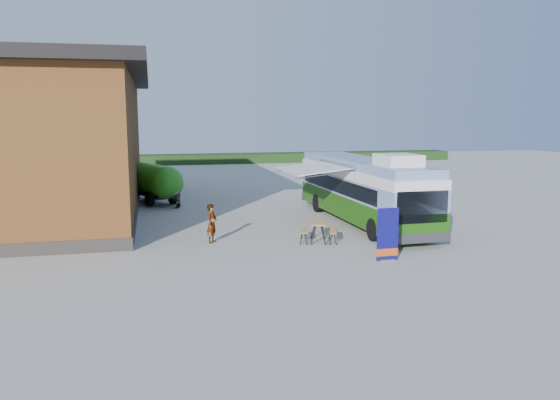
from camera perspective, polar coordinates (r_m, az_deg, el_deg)
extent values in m
plane|color=#BCB7AD|center=(22.22, 1.82, -4.38)|extent=(100.00, 100.00, 0.00)
cube|color=brown|center=(31.31, -22.25, 5.28)|extent=(8.00, 20.00, 7.00)
cube|color=black|center=(31.35, -22.66, 12.13)|extent=(9.60, 21.20, 0.50)
cube|color=#332D28|center=(31.64, -21.91, -0.60)|extent=(8.10, 20.10, 0.50)
cube|color=#264419|center=(60.62, -0.21, 4.46)|extent=(40.00, 3.00, 1.00)
cube|color=#2C6310|center=(26.31, 8.52, -0.51)|extent=(2.69, 11.46, 1.04)
cube|color=#7C8EC2|center=(26.18, 8.56, 1.54)|extent=(2.69, 11.46, 0.85)
cube|color=black|center=(26.18, 5.79, 1.59)|extent=(0.31, 9.50, 0.66)
cube|color=black|center=(27.09, 10.45, 1.74)|extent=(0.31, 9.50, 0.66)
cube|color=white|center=(26.11, 8.60, 2.94)|extent=(2.69, 11.46, 0.43)
cube|color=#7C8EC2|center=(26.07, 8.62, 3.82)|extent=(2.55, 11.27, 0.38)
cube|color=white|center=(22.78, 12.25, 4.10)|extent=(1.57, 1.75, 0.47)
cube|color=black|center=(21.17, 14.64, -0.73)|extent=(2.14, 0.12, 1.23)
cube|color=#2D2D2D|center=(21.44, 14.45, -3.84)|extent=(2.43, 0.27, 0.38)
cube|color=#2D2D2D|center=(31.55, 4.47, 0.40)|extent=(2.43, 0.27, 0.38)
cylinder|color=black|center=(22.54, 9.82, -3.08)|extent=(0.31, 0.96, 0.95)
cylinder|color=black|center=(23.50, 14.56, -2.75)|extent=(0.31, 0.96, 0.95)
cylinder|color=black|center=(29.06, 3.97, -0.32)|extent=(0.31, 0.96, 0.95)
cylinder|color=black|center=(29.81, 7.86, -0.15)|extent=(0.31, 0.96, 0.95)
cube|color=white|center=(25.42, 3.27, 3.06)|extent=(2.56, 4.00, 0.31)
cube|color=#A5A8AD|center=(25.82, 5.87, 3.51)|extent=(0.27, 4.24, 0.15)
cylinder|color=#A5A8AD|center=(23.86, 4.51, 2.43)|extent=(2.55, 0.12, 0.32)
cylinder|color=#A5A8AD|center=(27.02, 2.17, 3.19)|extent=(2.55, 0.12, 0.32)
cube|color=#0E0C61|center=(19.52, 11.19, -3.55)|extent=(0.80, 0.05, 1.89)
cube|color=#CE4A13|center=(19.67, 11.13, -5.38)|extent=(0.82, 0.06, 0.26)
cube|color=#A5A8AD|center=(19.73, 11.11, -6.15)|extent=(0.57, 0.20, 0.06)
cylinder|color=#A5A8AD|center=(19.54, 11.16, -3.54)|extent=(0.02, 0.02, 1.89)
cube|color=tan|center=(22.09, 4.02, -2.36)|extent=(0.88, 1.37, 0.04)
cube|color=tan|center=(22.16, 2.50, -3.16)|extent=(0.62, 1.30, 0.04)
cube|color=tan|center=(22.17, 5.52, -3.18)|extent=(0.62, 1.30, 0.04)
cube|color=black|center=(21.65, 3.51, -3.68)|extent=(0.07, 0.07, 0.79)
cube|color=black|center=(21.65, 4.53, -3.69)|extent=(0.07, 0.07, 0.79)
cube|color=black|center=(22.69, 3.52, -3.10)|extent=(0.07, 0.07, 0.79)
cube|color=black|center=(22.69, 4.48, -3.11)|extent=(0.07, 0.07, 0.79)
imported|color=#999999|center=(22.10, -7.13, -2.44)|extent=(0.62, 0.68, 1.57)
imported|color=#999999|center=(30.71, -10.89, 0.61)|extent=(0.82, 0.91, 1.56)
cylinder|color=#2D931A|center=(32.86, -13.27, 2.11)|extent=(3.36, 4.47, 1.84)
sphere|color=#2D931A|center=(31.03, -11.71, 1.78)|extent=(1.84, 1.84, 1.84)
sphere|color=#2D931A|center=(34.72, -14.67, 2.40)|extent=(1.84, 1.84, 1.84)
cube|color=black|center=(32.96, -13.22, 0.70)|extent=(2.89, 4.41, 0.20)
cube|color=black|center=(30.60, -11.15, 0.06)|extent=(0.62, 1.16, 0.10)
cylinder|color=black|center=(31.59, -13.47, 0.07)|extent=(0.57, 0.85, 0.82)
cylinder|color=black|center=(32.19, -11.15, 0.30)|extent=(0.57, 0.85, 0.82)
cylinder|color=black|center=(33.82, -15.18, 0.56)|extent=(0.57, 0.85, 0.82)
cylinder|color=black|center=(34.38, -12.98, 0.78)|extent=(0.57, 0.85, 0.82)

